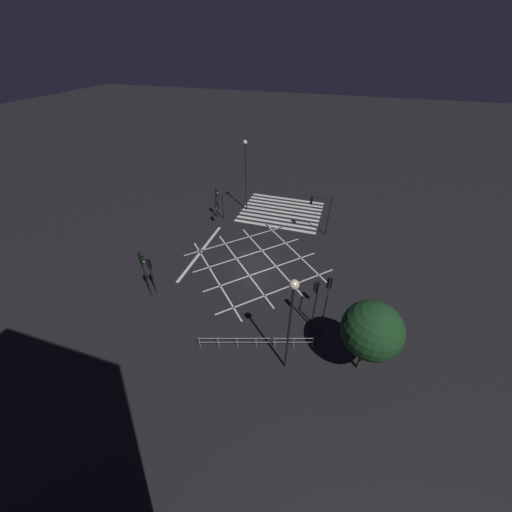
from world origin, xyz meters
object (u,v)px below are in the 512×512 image
object	(u,v)px
traffic_light_nw_cross	(327,294)
traffic_light_se_main	(217,197)
street_lamp_east	(246,165)
traffic_light_ne_main	(144,267)
street_tree_near	(372,330)
traffic_light_ne_cross	(150,269)
traffic_light_nw_main	(316,296)
street_lamp_west	(291,308)
traffic_light_se_cross	(219,205)
traffic_light_sw_main	(319,207)

from	to	relation	value
traffic_light_nw_cross	traffic_light_se_main	xyz separation A→B (m)	(13.72, -11.92, -0.15)
traffic_light_se_main	street_lamp_east	distance (m)	4.91
traffic_light_nw_cross	street_lamp_east	world-z (taller)	street_lamp_east
traffic_light_ne_main	street_tree_near	world-z (taller)	street_tree_near
traffic_light_ne_cross	traffic_light_nw_main	xyz separation A→B (m)	(-12.96, -0.26, 0.69)
traffic_light_ne_cross	street_lamp_east	distance (m)	16.37
traffic_light_se_main	street_lamp_west	xyz separation A→B (m)	(-11.88, 16.51, 3.01)
street_lamp_east	street_tree_near	size ratio (longest dim) A/B	1.49
traffic_light_ne_cross	street_tree_near	size ratio (longest dim) A/B	0.63
traffic_light_ne_cross	traffic_light_nw_main	distance (m)	12.98
traffic_light_ne_main	street_lamp_east	bearing A→B (deg)	81.06
traffic_light_ne_cross	traffic_light_se_cross	world-z (taller)	traffic_light_ne_cross
traffic_light_ne_main	traffic_light_se_cross	bearing A→B (deg)	86.62
street_lamp_west	street_tree_near	size ratio (longest dim) A/B	1.36
traffic_light_ne_main	traffic_light_se_cross	world-z (taller)	traffic_light_ne_main
traffic_light_sw_main	traffic_light_nw_main	distance (m)	12.89
traffic_light_nw_cross	traffic_light_nw_main	xyz separation A→B (m)	(0.76, 0.83, 0.47)
street_lamp_west	traffic_light_nw_cross	bearing A→B (deg)	-111.74
traffic_light_nw_cross	traffic_light_ne_cross	world-z (taller)	traffic_light_nw_cross
traffic_light_ne_cross	street_lamp_east	world-z (taller)	street_lamp_east
traffic_light_nw_cross	traffic_light_se_main	size ratio (longest dim) A/B	1.04
traffic_light_ne_main	street_lamp_east	distance (m)	16.86
traffic_light_ne_main	street_lamp_west	distance (m)	12.45
traffic_light_sw_main	traffic_light_nw_cross	bearing A→B (deg)	100.32
traffic_light_nw_cross	traffic_light_nw_main	distance (m)	1.22
traffic_light_nw_cross	street_lamp_west	xyz separation A→B (m)	(1.83, 4.59, 2.86)
traffic_light_sw_main	traffic_light_nw_main	xyz separation A→B (m)	(-1.42, 12.81, -0.00)
traffic_light_se_main	traffic_light_se_cross	bearing A→B (deg)	-55.82
traffic_light_ne_main	street_lamp_west	world-z (taller)	street_lamp_west
traffic_light_ne_main	street_tree_near	size ratio (longest dim) A/B	0.82
traffic_light_se_main	street_tree_near	size ratio (longest dim) A/B	0.65
traffic_light_sw_main	street_tree_near	bearing A→B (deg)	107.80
traffic_light_sw_main	street_lamp_west	world-z (taller)	street_lamp_west
traffic_light_se_cross	traffic_light_se_main	size ratio (longest dim) A/B	0.87
street_lamp_west	street_lamp_east	bearing A→B (deg)	-64.36
traffic_light_sw_main	traffic_light_ne_main	xyz separation A→B (m)	(11.53, 13.71, 0.01)
street_tree_near	traffic_light_se_cross	bearing A→B (deg)	-41.91
street_lamp_east	street_tree_near	distance (m)	22.78
traffic_light_se_cross	traffic_light_ne_main	bearing A→B (deg)	-3.38
traffic_light_se_cross	traffic_light_nw_cross	bearing A→B (deg)	50.17
traffic_light_ne_cross	street_tree_near	distance (m)	16.62
traffic_light_ne_main	street_tree_near	xyz separation A→B (m)	(-16.42, 1.53, 0.59)
traffic_light_nw_main	traffic_light_ne_main	bearing A→B (deg)	3.96
traffic_light_sw_main	traffic_light_se_cross	size ratio (longest dim) A/B	1.39
street_lamp_east	street_tree_near	bearing A→B (deg)	127.51
traffic_light_nw_cross	traffic_light_sw_main	bearing A→B (deg)	10.32
traffic_light_ne_main	traffic_light_nw_main	xyz separation A→B (m)	(-12.95, -0.90, -0.01)
traffic_light_nw_cross	street_tree_near	bearing A→B (deg)	-140.24
traffic_light_se_cross	traffic_light_ne_cross	bearing A→B (deg)	-3.61
traffic_light_nw_cross	traffic_light_se_cross	xyz separation A→B (m)	(12.97, -10.82, -0.46)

